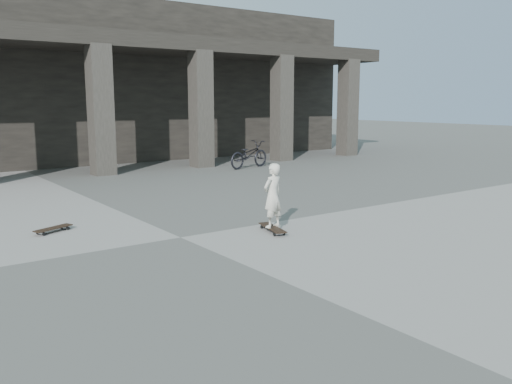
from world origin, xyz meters
TOP-DOWN VIEW (x-y plane):
  - ground at (0.00, 0.00)m, footprint 90.00×90.00m
  - colonnade at (-0.00, 13.77)m, footprint 28.00×8.82m
  - longboard at (1.52, -0.60)m, footprint 0.41×0.88m
  - skateboard_spare at (-1.65, 1.65)m, footprint 0.74×0.45m
  - child at (1.52, -0.60)m, footprint 0.46×0.35m
  - bicycle at (6.49, 7.24)m, footprint 1.86×0.98m

SIDE VIEW (x-z plane):
  - ground at x=0.00m, z-range 0.00..0.00m
  - skateboard_spare at x=-1.65m, z-range 0.02..0.11m
  - longboard at x=1.52m, z-range 0.02..0.11m
  - bicycle at x=6.49m, z-range 0.00..0.93m
  - child at x=1.52m, z-range 0.09..1.22m
  - colonnade at x=0.00m, z-range 0.03..6.03m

